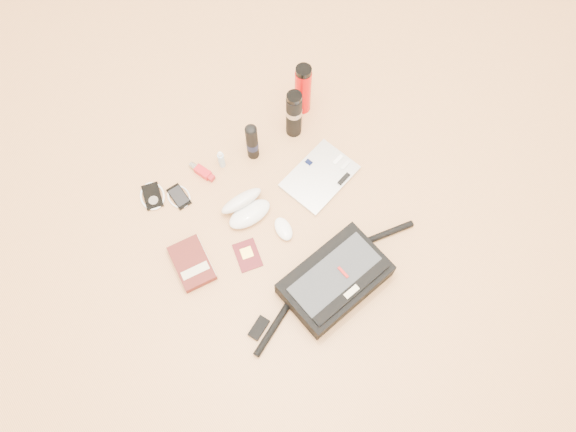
{
  "coord_description": "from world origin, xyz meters",
  "views": [
    {
      "loc": [
        -0.48,
        -0.61,
        2.06
      ],
      "look_at": [
        0.02,
        0.08,
        0.06
      ],
      "focal_mm": 35.0,
      "sensor_mm": 36.0,
      "label": 1
    }
  ],
  "objects_px": {
    "thermos_black": "(294,114)",
    "thermos_red": "(303,89)",
    "laptop": "(320,177)",
    "book": "(192,263)",
    "messenger_bag": "(335,280)"
  },
  "relations": [
    {
      "from": "laptop",
      "to": "thermos_red",
      "type": "xyz_separation_m",
      "value": [
        0.14,
        0.32,
        0.12
      ]
    },
    {
      "from": "laptop",
      "to": "book",
      "type": "distance_m",
      "value": 0.62
    },
    {
      "from": "messenger_bag",
      "to": "thermos_black",
      "type": "bearing_deg",
      "value": 62.17
    },
    {
      "from": "laptop",
      "to": "thermos_red",
      "type": "relative_size",
      "value": 1.23
    },
    {
      "from": "book",
      "to": "thermos_black",
      "type": "xyz_separation_m",
      "value": [
        0.67,
        0.26,
        0.11
      ]
    },
    {
      "from": "messenger_bag",
      "to": "thermos_red",
      "type": "distance_m",
      "value": 0.81
    },
    {
      "from": "laptop",
      "to": "thermos_black",
      "type": "bearing_deg",
      "value": 66.94
    },
    {
      "from": "laptop",
      "to": "book",
      "type": "height_order",
      "value": "book"
    },
    {
      "from": "laptop",
      "to": "thermos_black",
      "type": "distance_m",
      "value": 0.28
    },
    {
      "from": "thermos_red",
      "to": "book",
      "type": "bearing_deg",
      "value": -156.67
    },
    {
      "from": "thermos_red",
      "to": "messenger_bag",
      "type": "bearing_deg",
      "value": -117.84
    },
    {
      "from": "thermos_black",
      "to": "thermos_red",
      "type": "relative_size",
      "value": 0.96
    },
    {
      "from": "messenger_bag",
      "to": "book",
      "type": "bearing_deg",
      "value": 131.63
    },
    {
      "from": "laptop",
      "to": "thermos_red",
      "type": "bearing_deg",
      "value": 53.0
    },
    {
      "from": "messenger_bag",
      "to": "thermos_black",
      "type": "distance_m",
      "value": 0.7
    }
  ]
}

